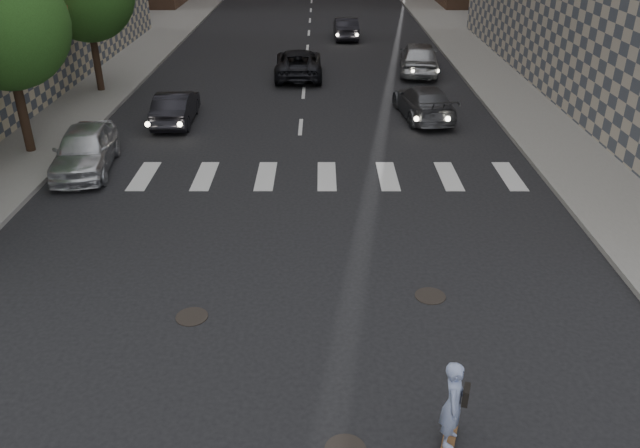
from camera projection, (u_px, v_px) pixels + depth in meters
The scene contains 13 objects.
ground at pixel (281, 353), 12.45m from camera, with size 160.00×160.00×0.00m, color black.
sidewalk_left at pixel (5, 86), 30.17m from camera, with size 13.00×80.00×0.15m, color gray.
sidewalk_right at pixel (603, 86), 30.16m from camera, with size 13.00×80.00×0.15m, color gray.
tree_b at pixel (5, 18), 20.20m from camera, with size 4.20×4.20×6.60m.
manhole_b at pixel (192, 317), 13.51m from camera, with size 0.70×0.70×0.02m, color black.
manhole_c at pixel (430, 296), 14.22m from camera, with size 0.70×0.70×0.02m, color black.
skateboarder at pixel (454, 404), 9.94m from camera, with size 0.55×0.87×1.69m.
silver_sedan at pixel (85, 149), 20.58m from camera, with size 1.73×4.30×1.47m, color silver.
traffic_car_a at pixel (176, 107), 25.09m from camera, with size 1.37×3.92×1.29m, color black.
traffic_car_b at pixel (424, 102), 25.67m from camera, with size 1.84×4.54×1.32m, color #4E4F55.
traffic_car_c at pixel (299, 63), 31.65m from camera, with size 2.30×4.99×1.39m, color black.
traffic_car_d at pixel (419, 57), 32.28m from camera, with size 1.94×4.82×1.64m, color #9EA1A5.
traffic_car_e at pixel (346, 28), 40.53m from camera, with size 1.44×4.13×1.36m, color black.
Camera 1 is at (0.79, -9.86, 8.02)m, focal length 35.00 mm.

